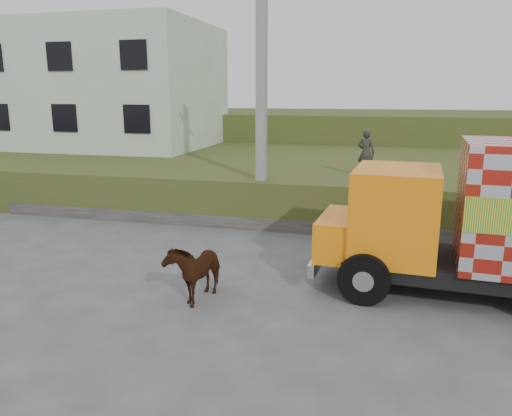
# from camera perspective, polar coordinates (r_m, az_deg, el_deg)

# --- Properties ---
(ground) EXTENTS (120.00, 120.00, 0.00)m
(ground) POSITION_cam_1_polar(r_m,az_deg,el_deg) (11.60, -0.06, -8.09)
(ground) COLOR #474749
(ground) RESTS_ON ground
(embankment) EXTENTS (40.00, 12.00, 1.50)m
(embankment) POSITION_cam_1_polar(r_m,az_deg,el_deg) (20.94, 6.81, 3.51)
(embankment) COLOR #344F1A
(embankment) RESTS_ON ground
(embankment_far) EXTENTS (40.00, 12.00, 3.00)m
(embankment_far) POSITION_cam_1_polar(r_m,az_deg,el_deg) (32.70, 9.72, 8.15)
(embankment_far) COLOR #344F1A
(embankment_far) RESTS_ON ground
(retaining_strip) EXTENTS (16.00, 0.50, 0.40)m
(retaining_strip) POSITION_cam_1_polar(r_m,az_deg,el_deg) (15.92, -3.25, -1.47)
(retaining_strip) COLOR #595651
(retaining_strip) RESTS_ON ground
(building) EXTENTS (10.00, 8.00, 6.00)m
(building) POSITION_cam_1_polar(r_m,az_deg,el_deg) (27.19, -16.30, 13.20)
(building) COLOR beige
(building) RESTS_ON embankment
(utility_pole) EXTENTS (1.20, 0.30, 8.00)m
(utility_pole) POSITION_cam_1_polar(r_m,az_deg,el_deg) (15.53, 0.62, 12.64)
(utility_pole) COLOR gray
(utility_pole) RESTS_ON ground
(cow) EXTENTS (0.90, 1.57, 1.25)m
(cow) POSITION_cam_1_polar(r_m,az_deg,el_deg) (10.45, -6.98, -6.95)
(cow) COLOR #361E0D
(cow) RESTS_ON ground
(pedestrian) EXTENTS (0.64, 0.51, 1.55)m
(pedestrian) POSITION_cam_1_polar(r_m,az_deg,el_deg) (16.69, 12.45, 6.17)
(pedestrian) COLOR #312E2B
(pedestrian) RESTS_ON embankment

